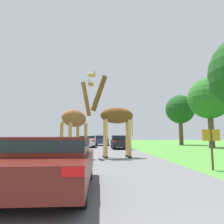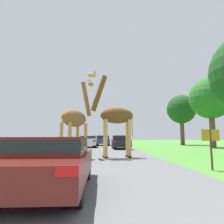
{
  "view_description": "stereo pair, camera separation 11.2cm",
  "coord_description": "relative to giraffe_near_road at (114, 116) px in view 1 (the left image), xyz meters",
  "views": [
    {
      "loc": [
        0.24,
        0.49,
        1.25
      ],
      "look_at": [
        1.03,
        12.75,
        2.78
      ],
      "focal_mm": 32.0,
      "sensor_mm": 36.0,
      "label": 1
    },
    {
      "loc": [
        0.36,
        0.49,
        1.25
      ],
      "look_at": [
        1.03,
        12.75,
        2.78
      ],
      "focal_mm": 32.0,
      "sensor_mm": 36.0,
      "label": 2
    }
  ],
  "objects": [
    {
      "name": "car_verge_right",
      "position": [
        1.27,
        9.11,
        -1.77
      ],
      "size": [
        1.77,
        4.21,
        1.39
      ],
      "color": "black",
      "rests_on": "ground"
    },
    {
      "name": "sign_post",
      "position": [
        3.39,
        -4.73,
        -1.43
      ],
      "size": [
        0.7,
        0.08,
        1.54
      ],
      "color": "#4C3823",
      "rests_on": "ground"
    },
    {
      "name": "car_far_ahead",
      "position": [
        -0.57,
        17.51,
        -1.73
      ],
      "size": [
        1.95,
        4.26,
        1.44
      ],
      "color": "navy",
      "rests_on": "ground"
    },
    {
      "name": "tree_left_edge",
      "position": [
        11.91,
        18.51,
        3.05
      ],
      "size": [
        4.54,
        4.54,
        7.89
      ],
      "color": "brown",
      "rests_on": "ground"
    },
    {
      "name": "tree_right_cluster",
      "position": [
        12.35,
        10.72,
        3.35
      ],
      "size": [
        5.0,
        5.0,
        8.42
      ],
      "color": "brown",
      "rests_on": "ground"
    },
    {
      "name": "giraffe_companion",
      "position": [
        -2.28,
        -0.84,
        -0.29
      ],
      "size": [
        1.91,
        2.51,
        4.93
      ],
      "rotation": [
        0.0,
        0.0,
        -0.59
      ],
      "color": "#B77F3D",
      "rests_on": "ground"
    },
    {
      "name": "road",
      "position": [
        -1.18,
        17.26,
        -2.51
      ],
      "size": [
        7.66,
        120.0,
        0.0
      ],
      "color": "#5B5B5E",
      "rests_on": "ground"
    },
    {
      "name": "car_queue_right",
      "position": [
        -2.36,
        12.36,
        -1.73
      ],
      "size": [
        1.94,
        4.56,
        1.45
      ],
      "color": "silver",
      "rests_on": "ground"
    },
    {
      "name": "car_queue_left",
      "position": [
        -3.47,
        4.44,
        -1.83
      ],
      "size": [
        1.86,
        4.76,
        1.25
      ],
      "color": "#144C28",
      "rests_on": "ground"
    },
    {
      "name": "car_lead_maroon",
      "position": [
        -2.08,
        -7.28,
        -1.83
      ],
      "size": [
        1.88,
        3.99,
        1.25
      ],
      "color": "#561914",
      "rests_on": "ground"
    },
    {
      "name": "giraffe_near_road",
      "position": [
        0.0,
        0.0,
        0.0
      ],
      "size": [
        2.93,
        1.02,
        5.39
      ],
      "rotation": [
        0.0,
        0.0,
        1.68
      ],
      "color": "tan",
      "rests_on": "ground"
    }
  ]
}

